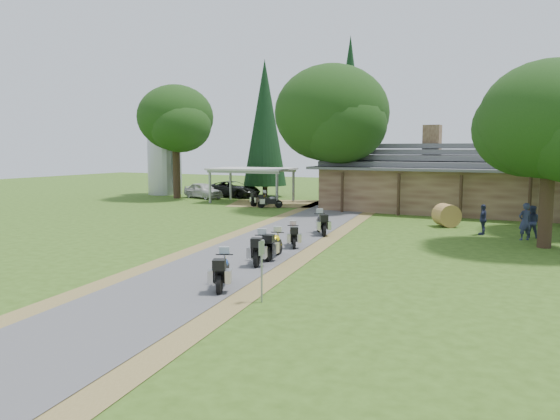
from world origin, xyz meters
The scene contains 24 objects.
ground centered at (0.00, 0.00, 0.00)m, with size 120.00×120.00×0.00m, color #314E16.
driveway centered at (-0.50, 4.00, 0.00)m, with size 46.00×46.00×0.00m, color #464648.
lodge centered at (6.00, 24.00, 2.45)m, with size 21.40×9.40×4.90m, color brown, non-canonical shape.
silo centered at (-22.62, 25.84, 3.30)m, with size 3.25×3.25×6.61m, color gray.
carport centered at (-11.13, 22.80, 1.42)m, with size 6.57×4.38×2.85m, color silver, non-canonical shape.
car_white_sedan centered at (-16.90, 24.01, 0.88)m, with size 5.29×2.23×1.76m, color silver.
car_dark_suv centered at (-15.04, 26.13, 1.09)m, with size 5.71×2.43×2.19m, color black.
motorcycle_row_a centered at (1.83, -1.96, 0.63)m, with size 1.84×0.60×1.26m, color navy, non-canonical shape.
motorcycle_row_b centered at (1.08, 1.90, 0.65)m, with size 1.89×0.62×1.29m, color #A7AAAF, non-canonical shape.
motorcycle_row_c centered at (1.10, 3.07, 0.62)m, with size 1.82×0.59×1.25m, color yellow, non-canonical shape.
motorcycle_row_d centered at (0.69, 5.81, 0.57)m, with size 1.67×0.55×1.14m, color red, non-canonical shape.
motorcycle_row_e centered at (0.46, 9.72, 0.64)m, with size 1.87×0.61×1.28m, color black, non-canonical shape.
motorcycle_carport_a centered at (-9.17, 20.57, 0.59)m, with size 1.73×0.56×1.18m, color gold, non-canonical shape.
motorcycle_carport_b centered at (-7.82, 19.67, 0.58)m, with size 1.68×0.55×1.15m, color slate, non-canonical shape.
person_a centered at (10.07, 12.59, 1.08)m, with size 0.62×0.44×2.16m, color #2B3153.
person_b centered at (10.34, 13.54, 0.96)m, with size 0.55×0.39×1.92m, color #2B3153.
person_c centered at (8.04, 13.45, 0.94)m, with size 0.53×0.38×1.88m, color #2B3153.
hay_bale centered at (5.81, 15.62, 0.65)m, with size 1.31×1.31×1.20m, color olive.
sign_post centered at (3.72, -2.77, 0.93)m, with size 0.34×0.06×1.86m, color gray, non-canonical shape.
oak_lodge_left centered at (-3.36, 20.80, 5.65)m, with size 8.26×8.26×11.30m, color #183510, non-canonical shape.
oak_driveway centered at (10.98, 10.80, 4.67)m, with size 6.25×6.25×9.33m, color #183510, non-canonical shape.
oak_silo centered at (-19.01, 22.96, 5.81)m, with size 6.72×6.72×11.62m, color #183510, non-canonical shape.
cedar_near centered at (-4.35, 27.40, 6.88)m, with size 3.60×3.60×13.77m, color black.
cedar_far centered at (-12.73, 28.01, 6.27)m, with size 3.99×3.99×12.54m, color black.
Camera 1 is at (11.25, -16.53, 4.55)m, focal length 35.00 mm.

